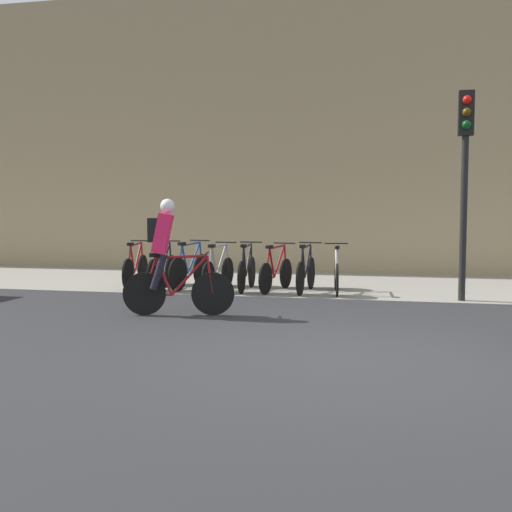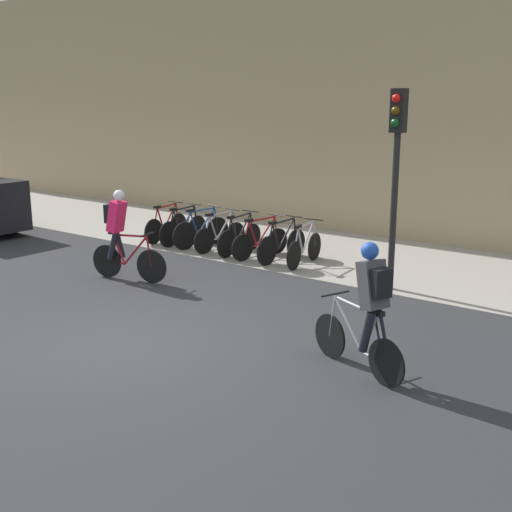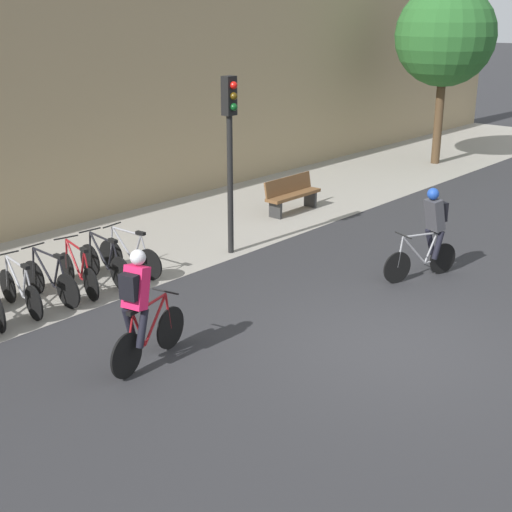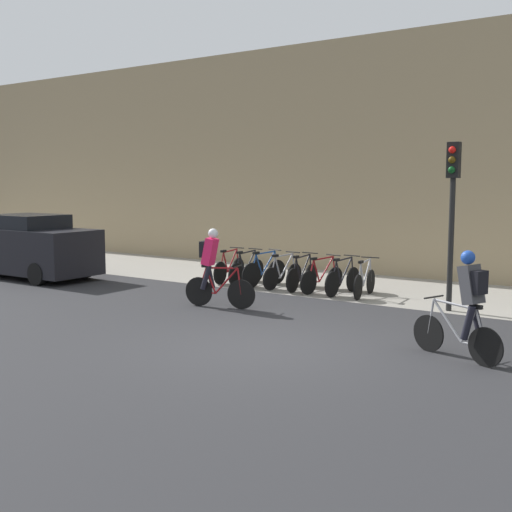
{
  "view_description": "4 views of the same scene",
  "coord_description": "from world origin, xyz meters",
  "px_view_note": "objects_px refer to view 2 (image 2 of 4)",
  "views": [
    {
      "loc": [
        0.49,
        -6.89,
        1.65
      ],
      "look_at": [
        -1.54,
        2.32,
        0.92
      ],
      "focal_mm": 45.0,
      "sensor_mm": 36.0,
      "label": 1
    },
    {
      "loc": [
        6.51,
        -5.92,
        3.4
      ],
      "look_at": [
        0.67,
        1.89,
        1.05
      ],
      "focal_mm": 45.0,
      "sensor_mm": 36.0,
      "label": 2
    },
    {
      "loc": [
        -8.69,
        -5.02,
        4.87
      ],
      "look_at": [
        -0.12,
        2.56,
        0.89
      ],
      "focal_mm": 50.0,
      "sensor_mm": 36.0,
      "label": 3
    },
    {
      "loc": [
        5.87,
        -8.92,
        2.78
      ],
      "look_at": [
        -1.58,
        2.04,
        1.26
      ],
      "focal_mm": 45.0,
      "sensor_mm": 36.0,
      "label": 4
    }
  ],
  "objects_px": {
    "parked_bike_6": "(282,244)",
    "parked_bike_7": "(304,248)",
    "parked_bike_1": "(183,228)",
    "parked_bike_0": "(166,226)",
    "cyclist_grey": "(369,305)",
    "cyclist_pink": "(120,232)",
    "traffic_light_pole": "(396,153)",
    "parked_bike_4": "(240,237)",
    "parked_bike_3": "(220,235)",
    "parked_bike_5": "(260,241)",
    "parked_bike_2": "(201,231)"
  },
  "relations": [
    {
      "from": "parked_bike_6",
      "to": "cyclist_grey",
      "type": "bearing_deg",
      "value": -45.32
    },
    {
      "from": "parked_bike_0",
      "to": "parked_bike_5",
      "type": "distance_m",
      "value": 2.93
    },
    {
      "from": "parked_bike_1",
      "to": "parked_bike_6",
      "type": "bearing_deg",
      "value": -0.0
    },
    {
      "from": "cyclist_pink",
      "to": "parked_bike_3",
      "type": "xyz_separation_m",
      "value": [
        -0.07,
        3.09,
        -0.57
      ]
    },
    {
      "from": "cyclist_grey",
      "to": "parked_bike_6",
      "type": "relative_size",
      "value": 1.05
    },
    {
      "from": "parked_bike_6",
      "to": "parked_bike_2",
      "type": "bearing_deg",
      "value": 179.97
    },
    {
      "from": "parked_bike_5",
      "to": "parked_bike_6",
      "type": "bearing_deg",
      "value": 0.08
    },
    {
      "from": "parked_bike_3",
      "to": "parked_bike_7",
      "type": "xyz_separation_m",
      "value": [
        2.35,
        0.0,
        0.0
      ]
    },
    {
      "from": "parked_bike_0",
      "to": "cyclist_pink",
      "type": "bearing_deg",
      "value": -59.37
    },
    {
      "from": "parked_bike_1",
      "to": "parked_bike_4",
      "type": "bearing_deg",
      "value": -0.01
    },
    {
      "from": "cyclist_pink",
      "to": "parked_bike_4",
      "type": "relative_size",
      "value": 1.08
    },
    {
      "from": "parked_bike_1",
      "to": "cyclist_pink",
      "type": "bearing_deg",
      "value": -68.08
    },
    {
      "from": "parked_bike_1",
      "to": "parked_bike_4",
      "type": "distance_m",
      "value": 1.76
    },
    {
      "from": "cyclist_grey",
      "to": "parked_bike_0",
      "type": "distance_m",
      "value": 8.96
    },
    {
      "from": "parked_bike_6",
      "to": "parked_bike_7",
      "type": "xyz_separation_m",
      "value": [
        0.59,
        -0.0,
        -0.01
      ]
    },
    {
      "from": "parked_bike_0",
      "to": "parked_bike_7",
      "type": "relative_size",
      "value": 0.99
    },
    {
      "from": "traffic_light_pole",
      "to": "cyclist_pink",
      "type": "bearing_deg",
      "value": -150.8
    },
    {
      "from": "parked_bike_5",
      "to": "parked_bike_7",
      "type": "relative_size",
      "value": 1.01
    },
    {
      "from": "parked_bike_0",
      "to": "traffic_light_pole",
      "type": "height_order",
      "value": "traffic_light_pole"
    },
    {
      "from": "cyclist_grey",
      "to": "parked_bike_1",
      "type": "distance_m",
      "value": 8.46
    },
    {
      "from": "parked_bike_7",
      "to": "traffic_light_pole",
      "type": "relative_size",
      "value": 0.44
    },
    {
      "from": "cyclist_grey",
      "to": "parked_bike_2",
      "type": "xyz_separation_m",
      "value": [
        -6.65,
        4.35,
        -0.55
      ]
    },
    {
      "from": "parked_bike_1",
      "to": "parked_bike_7",
      "type": "distance_m",
      "value": 3.52
    },
    {
      "from": "traffic_light_pole",
      "to": "parked_bike_5",
      "type": "bearing_deg",
      "value": 170.75
    },
    {
      "from": "parked_bike_1",
      "to": "parked_bike_5",
      "type": "distance_m",
      "value": 2.34
    },
    {
      "from": "parked_bike_6",
      "to": "parked_bike_7",
      "type": "distance_m",
      "value": 0.59
    },
    {
      "from": "cyclist_pink",
      "to": "parked_bike_3",
      "type": "relative_size",
      "value": 1.1
    },
    {
      "from": "parked_bike_6",
      "to": "parked_bike_1",
      "type": "bearing_deg",
      "value": 180.0
    },
    {
      "from": "cyclist_pink",
      "to": "traffic_light_pole",
      "type": "distance_m",
      "value": 5.42
    },
    {
      "from": "parked_bike_0",
      "to": "parked_bike_4",
      "type": "relative_size",
      "value": 0.98
    },
    {
      "from": "cyclist_grey",
      "to": "parked_bike_2",
      "type": "distance_m",
      "value": 7.96
    },
    {
      "from": "parked_bike_2",
      "to": "parked_bike_7",
      "type": "distance_m",
      "value": 2.94
    },
    {
      "from": "cyclist_pink",
      "to": "parked_bike_6",
      "type": "bearing_deg",
      "value": 61.3
    },
    {
      "from": "parked_bike_5",
      "to": "parked_bike_6",
      "type": "xyz_separation_m",
      "value": [
        0.59,
        0.0,
        0.01
      ]
    },
    {
      "from": "cyclist_grey",
      "to": "parked_bike_1",
      "type": "xyz_separation_m",
      "value": [
        -7.23,
        4.35,
        -0.56
      ]
    },
    {
      "from": "parked_bike_4",
      "to": "parked_bike_1",
      "type": "bearing_deg",
      "value": 179.99
    },
    {
      "from": "parked_bike_0",
      "to": "parked_bike_1",
      "type": "distance_m",
      "value": 0.59
    },
    {
      "from": "parked_bike_3",
      "to": "traffic_light_pole",
      "type": "distance_m",
      "value": 5.1
    },
    {
      "from": "parked_bike_0",
      "to": "parked_bike_5",
      "type": "bearing_deg",
      "value": -0.03
    },
    {
      "from": "parked_bike_0",
      "to": "parked_bike_7",
      "type": "xyz_separation_m",
      "value": [
        4.11,
        -0.0,
        -0.01
      ]
    },
    {
      "from": "parked_bike_4",
      "to": "parked_bike_7",
      "type": "height_order",
      "value": "parked_bike_4"
    },
    {
      "from": "parked_bike_2",
      "to": "parked_bike_6",
      "type": "distance_m",
      "value": 2.35
    },
    {
      "from": "parked_bike_5",
      "to": "traffic_light_pole",
      "type": "xyz_separation_m",
      "value": [
        3.42,
        -0.56,
        2.14
      ]
    },
    {
      "from": "cyclist_grey",
      "to": "parked_bike_2",
      "type": "height_order",
      "value": "cyclist_grey"
    },
    {
      "from": "parked_bike_1",
      "to": "parked_bike_6",
      "type": "height_order",
      "value": "same"
    },
    {
      "from": "parked_bike_4",
      "to": "parked_bike_5",
      "type": "relative_size",
      "value": 1.01
    },
    {
      "from": "parked_bike_1",
      "to": "parked_bike_2",
      "type": "bearing_deg",
      "value": 0.1
    },
    {
      "from": "parked_bike_2",
      "to": "traffic_light_pole",
      "type": "relative_size",
      "value": 0.45
    },
    {
      "from": "cyclist_pink",
      "to": "traffic_light_pole",
      "type": "bearing_deg",
      "value": 29.2
    },
    {
      "from": "parked_bike_2",
      "to": "parked_bike_7",
      "type": "height_order",
      "value": "parked_bike_2"
    }
  ]
}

